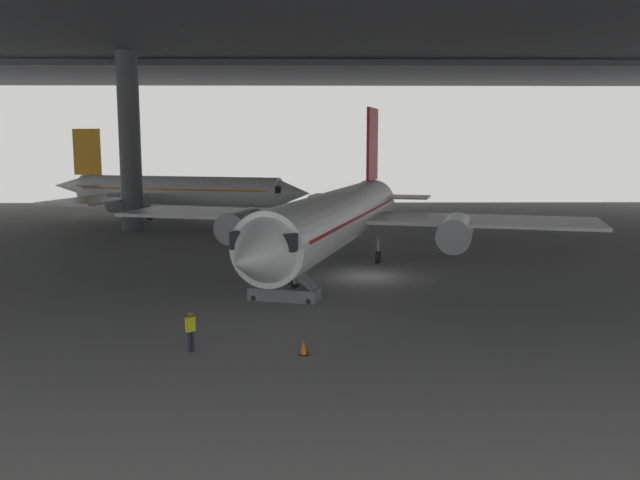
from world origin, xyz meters
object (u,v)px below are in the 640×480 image
(traffic_cone_orange, at_px, (304,348))
(crew_worker_by_stairs, at_px, (290,275))
(boarding_stairs, at_px, (283,287))
(airplane_distant, at_px, (173,191))
(airplane_main, at_px, (338,218))
(crew_worker_near_nose, at_px, (191,329))

(traffic_cone_orange, bearing_deg, crew_worker_by_stairs, 94.36)
(boarding_stairs, height_order, traffic_cone_orange, boarding_stairs)
(airplane_distant, xyz_separation_m, traffic_cone_orange, (15.61, -50.21, -2.96))
(boarding_stairs, xyz_separation_m, airplane_distant, (-14.39, 40.44, 2.51))
(traffic_cone_orange, bearing_deg, boarding_stairs, 97.10)
(airplane_main, distance_m, traffic_cone_orange, 19.97)
(crew_worker_by_stairs, distance_m, traffic_cone_orange, 11.76)
(airplane_distant, distance_m, traffic_cone_orange, 52.66)
(airplane_distant, bearing_deg, traffic_cone_orange, -72.73)
(crew_worker_near_nose, xyz_separation_m, airplane_distant, (-10.90, 49.71, 2.26))
(airplane_main, xyz_separation_m, boarding_stairs, (-3.42, -9.82, -2.76))
(crew_worker_near_nose, bearing_deg, airplane_main, 70.08)
(airplane_main, relative_size, traffic_cone_orange, 61.47)
(crew_worker_near_nose, xyz_separation_m, traffic_cone_orange, (4.71, -0.50, -0.70))
(boarding_stairs, distance_m, airplane_distant, 43.00)
(boarding_stairs, xyz_separation_m, crew_worker_near_nose, (-3.49, -9.27, 0.25))
(crew_worker_by_stairs, relative_size, traffic_cone_orange, 2.92)
(airplane_main, bearing_deg, crew_worker_by_stairs, -111.45)
(crew_worker_by_stairs, height_order, traffic_cone_orange, crew_worker_by_stairs)
(airplane_main, height_order, crew_worker_by_stairs, airplane_main)
(airplane_main, xyz_separation_m, airplane_distant, (-17.81, 30.62, -0.24))
(crew_worker_near_nose, bearing_deg, traffic_cone_orange, -6.03)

